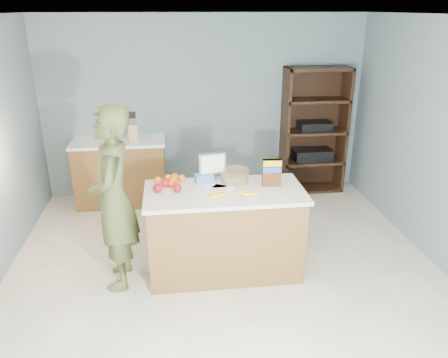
{
  "coord_description": "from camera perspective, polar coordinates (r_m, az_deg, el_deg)",
  "views": [
    {
      "loc": [
        -0.5,
        -3.58,
        2.56
      ],
      "look_at": [
        0.0,
        0.35,
        1.0
      ],
      "focal_mm": 35.0,
      "sensor_mm": 36.0,
      "label": 1
    }
  ],
  "objects": [
    {
      "name": "envelopes",
      "position": [
        4.33,
        -0.56,
        -0.99
      ],
      "size": [
        0.31,
        0.21,
        0.0
      ],
      "color": "white",
      "rests_on": "counter_peninsula"
    },
    {
      "name": "walls",
      "position": [
        3.72,
        0.68,
        7.39
      ],
      "size": [
        4.52,
        5.02,
        2.51
      ],
      "color": "slate",
      "rests_on": "ground"
    },
    {
      "name": "bananas",
      "position": [
        4.12,
        1.2,
        -1.96
      ],
      "size": [
        0.48,
        0.16,
        0.04
      ],
      "color": "yellow",
      "rests_on": "counter_peninsula"
    },
    {
      "name": "counter_peninsula",
      "position": [
        4.46,
        0.08,
        -7.24
      ],
      "size": [
        1.56,
        0.76,
        0.9
      ],
      "color": "brown",
      "rests_on": "ground"
    },
    {
      "name": "shelving_unit",
      "position": [
        6.49,
        11.5,
        5.95
      ],
      "size": [
        0.9,
        0.4,
        1.8
      ],
      "color": "black",
      "rests_on": "ground"
    },
    {
      "name": "floor",
      "position": [
        4.43,
        0.58,
        -13.83
      ],
      "size": [
        4.5,
        5.0,
        0.02
      ],
      "primitive_type": "cube",
      "color": "beige",
      "rests_on": "ground"
    },
    {
      "name": "oranges",
      "position": [
        4.44,
        -6.96,
        -0.09
      ],
      "size": [
        0.32,
        0.25,
        0.08
      ],
      "color": "orange",
      "rests_on": "counter_peninsula"
    },
    {
      "name": "apples",
      "position": [
        4.26,
        -7.5,
        -0.97
      ],
      "size": [
        0.27,
        0.23,
        0.09
      ],
      "color": "maroon",
      "rests_on": "counter_peninsula"
    },
    {
      "name": "knife_block",
      "position": [
        5.95,
        -11.79,
        6.05
      ],
      "size": [
        0.12,
        0.1,
        0.31
      ],
      "color": "tan",
      "rests_on": "back_cabinet"
    },
    {
      "name": "back_cabinet",
      "position": [
        6.19,
        -13.29,
        1.0
      ],
      "size": [
        1.24,
        0.62,
        0.9
      ],
      "color": "brown",
      "rests_on": "ground"
    },
    {
      "name": "cereal_box",
      "position": [
        4.33,
        6.25,
        1.09
      ],
      "size": [
        0.19,
        0.08,
        0.27
      ],
      "color": "#592B14",
      "rests_on": "counter_peninsula"
    },
    {
      "name": "person",
      "position": [
        4.2,
        -14.2,
        -2.62
      ],
      "size": [
        0.44,
        0.66,
        1.78
      ],
      "primitive_type": "imported",
      "rotation": [
        0.0,
        0.0,
        -1.55
      ],
      "color": "#475127",
      "rests_on": "ground"
    },
    {
      "name": "tv",
      "position": [
        4.46,
        -1.53,
        1.85
      ],
      "size": [
        0.28,
        0.12,
        0.28
      ],
      "color": "silver",
      "rests_on": "counter_peninsula"
    },
    {
      "name": "blue_carton",
      "position": [
        4.45,
        -2.62,
        0.15
      ],
      "size": [
        0.2,
        0.15,
        0.08
      ],
      "primitive_type": "cube",
      "rotation": [
        0.0,
        0.0,
        0.15
      ],
      "color": "blue",
      "rests_on": "counter_peninsula"
    },
    {
      "name": "salad_bowl",
      "position": [
        4.44,
        1.38,
        0.34
      ],
      "size": [
        0.3,
        0.3,
        0.13
      ],
      "color": "#267219",
      "rests_on": "counter_peninsula"
    }
  ]
}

